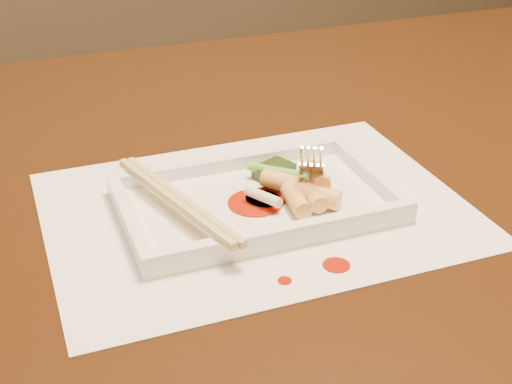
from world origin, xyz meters
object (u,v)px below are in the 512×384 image
object	(u,v)px
table	(255,242)
fork	(317,114)
placemat	(256,209)
plate_base	(256,205)
chopstick_a	(173,200)

from	to	relation	value
table	fork	size ratio (longest dim) A/B	10.00
placemat	fork	world-z (taller)	fork
plate_base	chopstick_a	world-z (taller)	chopstick_a
table	placemat	distance (m)	0.14
table	chopstick_a	distance (m)	0.19
placemat	plate_base	world-z (taller)	plate_base
placemat	fork	xyz separation A→B (m)	(0.07, 0.02, 0.08)
table	fork	bearing A→B (deg)	-63.08
table	chopstick_a	xyz separation A→B (m)	(-0.12, -0.09, 0.13)
placemat	chopstick_a	distance (m)	0.09
table	plate_base	size ratio (longest dim) A/B	5.38
table	plate_base	bearing A→B (deg)	-110.22
plate_base	fork	size ratio (longest dim) A/B	1.86
placemat	chopstick_a	xyz separation A→B (m)	(-0.08, 0.00, 0.03)
fork	table	bearing A→B (deg)	116.92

